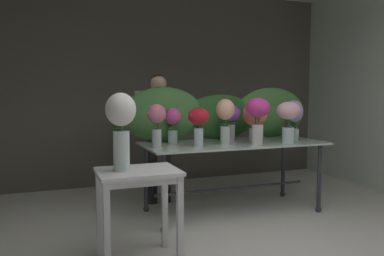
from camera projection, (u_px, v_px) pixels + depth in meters
The scene contains 17 objects.
ground_plane at pixel (207, 215), 4.42m from camera, with size 8.23×8.23×0.00m, color silver.
wall_back at pixel (161, 87), 6.02m from camera, with size 5.65×0.12×2.99m, color #5B564C.
display_table_glass at pixel (233, 152), 4.47m from camera, with size 2.09×0.94×0.83m.
side_table_white at pixel (138, 185), 3.15m from camera, with size 0.66×0.51×0.77m.
florist at pixel (159, 124), 4.81m from camera, with size 0.60×0.24×1.62m.
foliage_backdrop at pixel (216, 114), 4.73m from camera, with size 2.44×0.31×0.64m.
vase_ivory_freesia at pixel (293, 116), 4.92m from camera, with size 0.22×0.22×0.43m.
vase_violet_carnations at pixel (231, 118), 4.50m from camera, with size 0.23×0.21×0.43m.
vase_blush_stock at pixel (289, 117), 4.35m from camera, with size 0.29×0.27×0.47m.
vase_rosy_hydrangea at pixel (156, 120), 3.99m from camera, with size 0.21×0.20×0.46m.
vase_peach_peonies at pixel (225, 116), 4.24m from camera, with size 0.21×0.21×0.51m.
vase_coral_anemones at pixel (255, 117), 4.51m from camera, with size 0.31×0.29×0.46m.
vase_crimson_ranunculus at pixel (198, 121), 4.09m from camera, with size 0.24×0.23×0.42m.
vase_fuchsia_tulips at pixel (172, 122), 4.33m from camera, with size 0.19×0.19×0.40m.
vase_lilac_roses at pixel (294, 116), 4.59m from camera, with size 0.22×0.22×0.48m.
vase_magenta_snapdragons at pixel (258, 114), 4.20m from camera, with size 0.27×0.27×0.52m.
vase_white_roses_tall at pixel (121, 124), 3.05m from camera, with size 0.24×0.24×0.63m.
Camera 1 is at (-1.68, -2.10, 1.40)m, focal length 35.95 mm.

